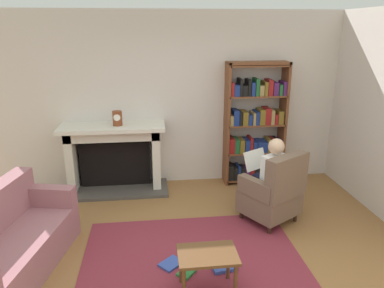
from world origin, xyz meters
name	(u,v)px	position (x,y,z in m)	size (l,w,h in m)	color
ground	(196,278)	(0.00, 0.00, 0.00)	(14.00, 14.00, 0.00)	olive
back_wall	(176,100)	(0.00, 2.55, 1.35)	(5.60, 0.10, 2.70)	silver
side_wall_right	(384,114)	(2.65, 1.25, 1.35)	(0.10, 5.20, 2.70)	silver
area_rug	(193,259)	(0.00, 0.30, 0.01)	(2.40, 1.80, 0.01)	maroon
fireplace	(115,155)	(-0.97, 2.30, 0.56)	(1.59, 0.64, 1.06)	#4C4742
mantel_clock	(117,118)	(-0.89, 2.20, 1.17)	(0.14, 0.14, 0.22)	brown
bookshelf	(255,126)	(1.24, 2.33, 0.95)	(0.95, 0.32, 1.95)	brown
armchair_reading	(274,192)	(1.14, 1.00, 0.42)	(0.87, 0.86, 0.97)	#331E14
seated_reader	(268,175)	(1.07, 1.10, 0.62)	(0.54, 0.59, 1.14)	white
sofa_floral	(7,247)	(-1.90, 0.29, 0.32)	(1.06, 1.81, 0.85)	#9D636C
side_table	(207,259)	(0.08, -0.21, 0.36)	(0.56, 0.39, 0.43)	brown
scattered_books	(202,262)	(0.09, 0.21, 0.03)	(0.84, 0.60, 0.04)	#334CA5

